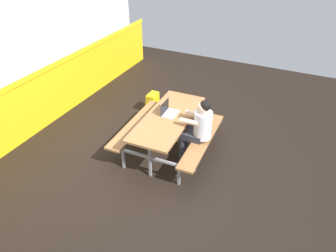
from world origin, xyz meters
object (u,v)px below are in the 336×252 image
student_nearer (198,126)px  laptop_silver (168,111)px  backpack_dark (152,103)px  picnic_table_main (168,125)px

student_nearer → laptop_silver: bearing=80.2°
student_nearer → laptop_silver: (0.10, 0.60, 0.08)m
laptop_silver → backpack_dark: 1.46m
student_nearer → backpack_dark: (1.13, 1.47, -0.49)m
picnic_table_main → backpack_dark: picnic_table_main is taller
student_nearer → laptop_silver: size_ratio=3.69×
backpack_dark → picnic_table_main: bearing=-141.1°
student_nearer → laptop_silver: 0.61m
laptop_silver → backpack_dark: (1.02, 0.87, -0.57)m
picnic_table_main → student_nearer: 0.57m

